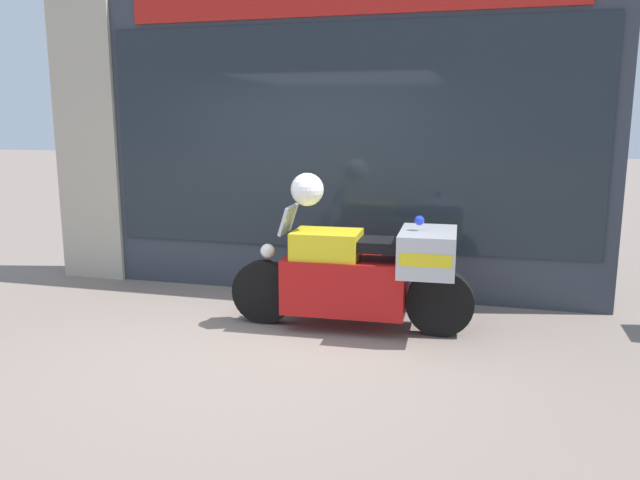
% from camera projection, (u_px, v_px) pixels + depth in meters
% --- Properties ---
extents(ground_plane, '(60.00, 60.00, 0.00)m').
position_uv_depth(ground_plane, '(253.00, 347.00, 5.48)').
color(ground_plane, gray).
extents(shop_building, '(6.47, 0.55, 3.42)m').
position_uv_depth(shop_building, '(280.00, 141.00, 7.15)').
color(shop_building, '#333842').
rests_on(shop_building, ground).
extents(window_display, '(5.18, 0.30, 2.12)m').
position_uv_depth(window_display, '(343.00, 248.00, 7.23)').
color(window_display, slate).
rests_on(window_display, ground).
extents(paramedic_motorcycle, '(2.31, 0.81, 1.17)m').
position_uv_depth(paramedic_motorcycle, '(365.00, 272.00, 5.83)').
color(paramedic_motorcycle, black).
rests_on(paramedic_motorcycle, ground).
extents(white_helmet, '(0.31, 0.31, 0.31)m').
position_uv_depth(white_helmet, '(307.00, 189.00, 5.80)').
color(white_helmet, white).
rests_on(white_helmet, paramedic_motorcycle).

